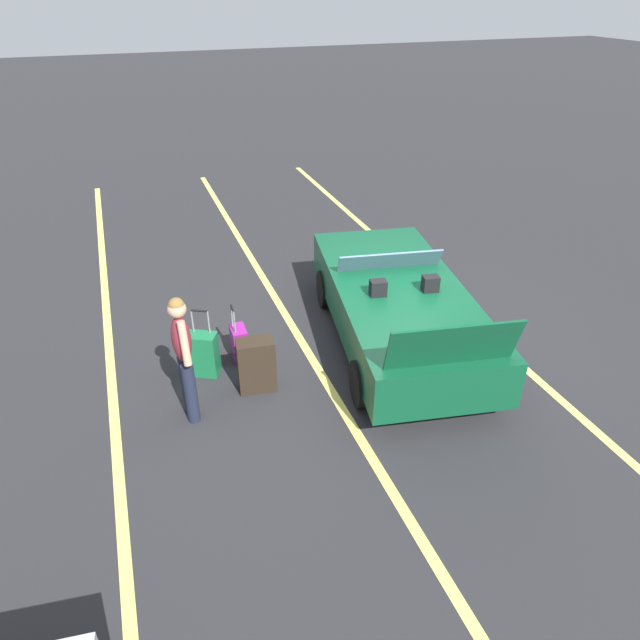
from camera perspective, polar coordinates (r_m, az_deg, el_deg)
The scene contains 9 objects.
ground_plane at distance 8.44m, azimuth 7.58°, elevation -2.20°, with size 80.00×80.00×0.00m, color #28282B.
lot_line_near at distance 9.10m, azimuth 15.47°, elevation -0.48°, with size 18.00×0.12×0.01m, color #EAE066.
lot_line_mid at distance 8.01m, azimuth -0.80°, elevation -3.98°, with size 18.00×0.12×0.01m, color #EAE066.
lot_line_far at distance 7.74m, azimuth -20.21°, elevation -7.68°, with size 18.00×0.12×0.01m, color #EAE066.
convertible_car at distance 8.30m, azimuth 7.48°, elevation 1.95°, with size 4.38×2.45×1.53m.
suitcase_large_black at distance 7.31m, azimuth -6.46°, elevation -4.54°, with size 0.35×0.51×0.74m.
suitcase_medium_bright at distance 7.72m, azimuth -11.77°, elevation -3.38°, with size 0.40×0.47×0.96m.
suitcase_small_carryon at distance 7.96m, azimuth -8.17°, elevation -2.35°, with size 0.34×0.21×0.85m.
traveler_person at distance 6.69m, azimuth -13.65°, elevation -3.25°, with size 0.61×0.24×1.65m.
Camera 1 is at (-6.18, 3.42, 4.63)m, focal length 31.62 mm.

